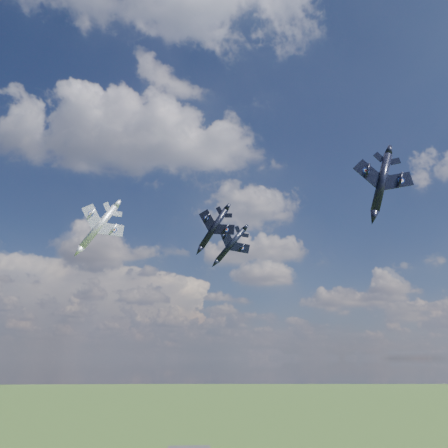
{
  "coord_description": "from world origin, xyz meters",
  "views": [
    {
      "loc": [
        -1.73,
        -74.59,
        55.84
      ],
      "look_at": [
        4.96,
        11.45,
        82.5
      ],
      "focal_mm": 35.0,
      "sensor_mm": 36.0,
      "label": 1
    }
  ],
  "objects_px": {
    "jet_right_navy": "(382,183)",
    "jet_high_navy": "(231,245)",
    "jet_lead_navy": "(214,228)",
    "jet_left_silver": "(99,227)"
  },
  "relations": [
    {
      "from": "jet_lead_navy",
      "to": "jet_left_silver",
      "type": "height_order",
      "value": "jet_left_silver"
    },
    {
      "from": "jet_left_silver",
      "to": "jet_right_navy",
      "type": "bearing_deg",
      "value": -29.35
    },
    {
      "from": "jet_lead_navy",
      "to": "jet_high_navy",
      "type": "distance_m",
      "value": 22.27
    },
    {
      "from": "jet_lead_navy",
      "to": "jet_high_navy",
      "type": "relative_size",
      "value": 0.89
    },
    {
      "from": "jet_right_navy",
      "to": "jet_high_navy",
      "type": "height_order",
      "value": "jet_high_navy"
    },
    {
      "from": "jet_high_navy",
      "to": "jet_left_silver",
      "type": "height_order",
      "value": "jet_high_navy"
    },
    {
      "from": "jet_right_navy",
      "to": "jet_left_silver",
      "type": "distance_m",
      "value": 54.48
    },
    {
      "from": "jet_lead_navy",
      "to": "jet_left_silver",
      "type": "xyz_separation_m",
      "value": [
        -23.36,
        0.11,
        -0.21
      ]
    },
    {
      "from": "jet_right_navy",
      "to": "jet_high_navy",
      "type": "bearing_deg",
      "value": 121.57
    },
    {
      "from": "jet_right_navy",
      "to": "jet_left_silver",
      "type": "height_order",
      "value": "jet_right_navy"
    }
  ]
}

